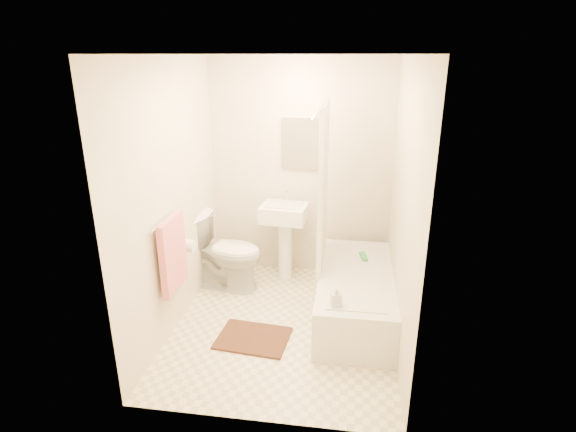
# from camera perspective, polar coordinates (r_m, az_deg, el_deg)

# --- Properties ---
(floor) EXTENTS (2.40, 2.40, 0.00)m
(floor) POSITION_cam_1_polar(r_m,az_deg,el_deg) (4.36, -0.48, -13.60)
(floor) COLOR beige
(floor) RESTS_ON ground
(ceiling) EXTENTS (2.40, 2.40, 0.00)m
(ceiling) POSITION_cam_1_polar(r_m,az_deg,el_deg) (3.64, -0.60, 19.82)
(ceiling) COLOR white
(ceiling) RESTS_ON ground
(wall_back) EXTENTS (2.00, 0.02, 2.40)m
(wall_back) POSITION_cam_1_polar(r_m,az_deg,el_deg) (4.98, 1.57, 5.83)
(wall_back) COLOR beige
(wall_back) RESTS_ON ground
(wall_left) EXTENTS (0.02, 2.40, 2.40)m
(wall_left) POSITION_cam_1_polar(r_m,az_deg,el_deg) (4.10, -14.50, 2.14)
(wall_left) COLOR beige
(wall_left) RESTS_ON ground
(wall_right) EXTENTS (0.02, 2.40, 2.40)m
(wall_right) POSITION_cam_1_polar(r_m,az_deg,el_deg) (3.82, 14.47, 0.85)
(wall_right) COLOR beige
(wall_right) RESTS_ON ground
(mirror) EXTENTS (0.40, 0.03, 0.55)m
(mirror) POSITION_cam_1_polar(r_m,az_deg,el_deg) (4.89, 1.58, 9.18)
(mirror) COLOR white
(mirror) RESTS_ON wall_back
(curtain_rod) EXTENTS (0.03, 1.70, 0.03)m
(curtain_rod) POSITION_cam_1_polar(r_m,az_deg,el_deg) (3.73, 4.36, 13.60)
(curtain_rod) COLOR silver
(curtain_rod) RESTS_ON wall_back
(shower_curtain) EXTENTS (0.04, 0.80, 1.55)m
(shower_curtain) POSITION_cam_1_polar(r_m,az_deg,el_deg) (4.27, 4.48, 3.71)
(shower_curtain) COLOR silver
(shower_curtain) RESTS_ON curtain_rod
(towel_bar) EXTENTS (0.02, 0.60, 0.02)m
(towel_bar) POSITION_cam_1_polar(r_m,az_deg,el_deg) (3.90, -15.20, -0.39)
(towel_bar) COLOR silver
(towel_bar) RESTS_ON wall_left
(towel) EXTENTS (0.06, 0.45, 0.66)m
(towel) POSITION_cam_1_polar(r_m,az_deg,el_deg) (4.00, -14.40, -4.72)
(towel) COLOR #CC7266
(towel) RESTS_ON towel_bar
(toilet_paper) EXTENTS (0.11, 0.12, 0.12)m
(toilet_paper) POSITION_cam_1_polar(r_m,az_deg,el_deg) (4.35, -12.50, -3.70)
(toilet_paper) COLOR white
(toilet_paper) RESTS_ON wall_left
(toilet) EXTENTS (0.89, 0.60, 0.81)m
(toilet) POSITION_cam_1_polar(r_m,az_deg,el_deg) (4.88, -8.00, -4.55)
(toilet) COLOR silver
(toilet) RESTS_ON floor
(sink) EXTENTS (0.52, 0.43, 0.95)m
(sink) POSITION_cam_1_polar(r_m,az_deg,el_deg) (4.99, -0.43, -2.91)
(sink) COLOR white
(sink) RESTS_ON floor
(bathtub) EXTENTS (0.70, 1.59, 0.45)m
(bathtub) POSITION_cam_1_polar(r_m,az_deg,el_deg) (4.44, 8.53, -9.75)
(bathtub) COLOR silver
(bathtub) RESTS_ON floor
(bath_mat) EXTENTS (0.67, 0.53, 0.02)m
(bath_mat) POSITION_cam_1_polar(r_m,az_deg,el_deg) (4.17, -4.45, -15.19)
(bath_mat) COLOR #48221C
(bath_mat) RESTS_ON floor
(soap_bottle) EXTENTS (0.10, 0.10, 0.18)m
(soap_bottle) POSITION_cam_1_polar(r_m,az_deg,el_deg) (3.74, 6.13, -10.16)
(soap_bottle) COLOR white
(soap_bottle) RESTS_ON bathtub
(scrub_brush) EXTENTS (0.09, 0.19, 0.04)m
(scrub_brush) POSITION_cam_1_polar(r_m,az_deg,el_deg) (4.64, 9.57, -5.12)
(scrub_brush) COLOR green
(scrub_brush) RESTS_ON bathtub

